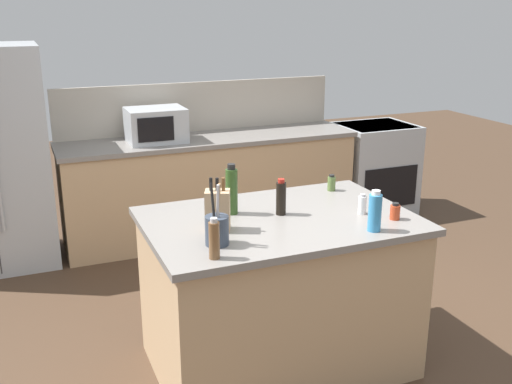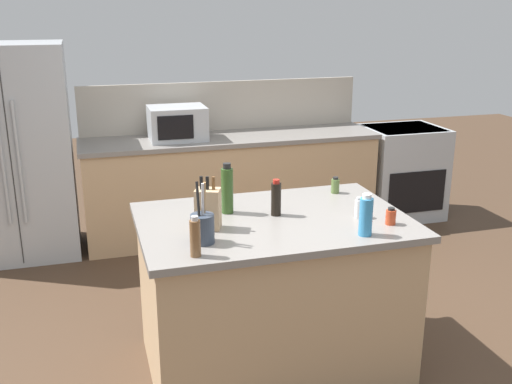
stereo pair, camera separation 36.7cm
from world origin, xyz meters
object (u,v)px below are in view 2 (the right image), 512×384
object	(u,v)px
dish_soap_bottle	(366,216)
spice_jar_paprika	(391,217)
pepper_grinder	(195,238)
microwave	(177,123)
soy_sauce_bottle	(276,199)
range_oven	(401,171)
knife_block	(208,208)
olive_oil_bottle	(227,190)
refrigerator	(15,153)
salt_shaker	(359,208)
spice_jar_oregano	(335,186)
utensil_crock	(203,227)

from	to	relation	value
dish_soap_bottle	spice_jar_paprika	distance (m)	0.24
pepper_grinder	microwave	bearing A→B (deg)	82.73
pepper_grinder	soy_sauce_bottle	bearing A→B (deg)	39.15
range_oven	soy_sauce_bottle	size ratio (longest dim) A/B	4.34
microwave	range_oven	bearing A→B (deg)	-0.00
knife_block	olive_oil_bottle	size ratio (longest dim) A/B	0.98
refrigerator	salt_shaker	xyz separation A→B (m)	(2.02, -2.37, 0.10)
dish_soap_bottle	spice_jar_oregano	distance (m)	0.74
microwave	spice_jar_paprika	bearing A→B (deg)	-72.53
utensil_crock	dish_soap_bottle	bearing A→B (deg)	-9.13
range_oven	spice_jar_oregano	xyz separation A→B (m)	(-1.55, -1.85, 0.52)
utensil_crock	spice_jar_paprika	world-z (taller)	utensil_crock
refrigerator	salt_shaker	distance (m)	3.12
dish_soap_bottle	pepper_grinder	distance (m)	0.90
refrigerator	olive_oil_bottle	distance (m)	2.48
microwave	spice_jar_paprika	world-z (taller)	microwave
olive_oil_bottle	salt_shaker	xyz separation A→B (m)	(0.69, -0.29, -0.08)
pepper_grinder	range_oven	bearing A→B (deg)	45.01
salt_shaker	spice_jar_paprika	bearing A→B (deg)	-50.96
utensil_crock	soy_sauce_bottle	bearing A→B (deg)	30.97
salt_shaker	soy_sauce_bottle	world-z (taller)	soy_sauce_bottle
refrigerator	pepper_grinder	size ratio (longest dim) A/B	8.85
spice_jar_oregano	refrigerator	bearing A→B (deg)	137.52
knife_block	soy_sauce_bottle	world-z (taller)	knife_block
spice_jar_paprika	spice_jar_oregano	bearing A→B (deg)	95.94
pepper_grinder	spice_jar_oregano	distance (m)	1.28
olive_oil_bottle	pepper_grinder	bearing A→B (deg)	-117.46
olive_oil_bottle	pepper_grinder	distance (m)	0.64
salt_shaker	range_oven	bearing A→B (deg)	55.21
utensil_crock	spice_jar_paprika	size ratio (longest dim) A/B	3.33
refrigerator	knife_block	size ratio (longest dim) A/B	6.20
microwave	utensil_crock	size ratio (longest dim) A/B	1.55
range_oven	knife_block	bearing A→B (deg)	-137.57
utensil_crock	range_oven	bearing A→B (deg)	43.96
dish_soap_bottle	pepper_grinder	size ratio (longest dim) A/B	1.11
soy_sauce_bottle	spice_jar_paprika	world-z (taller)	soy_sauce_bottle
knife_block	soy_sauce_bottle	bearing A→B (deg)	35.94
knife_block	spice_jar_paprika	size ratio (longest dim) A/B	3.02
microwave	pepper_grinder	xyz separation A→B (m)	(-0.33, -2.60, -0.05)
dish_soap_bottle	spice_jar_paprika	world-z (taller)	dish_soap_bottle
dish_soap_bottle	soy_sauce_bottle	distance (m)	0.55
dish_soap_bottle	soy_sauce_bottle	bearing A→B (deg)	129.59
utensil_crock	microwave	bearing A→B (deg)	83.81
dish_soap_bottle	salt_shaker	world-z (taller)	dish_soap_bottle
knife_block	pepper_grinder	distance (m)	0.37
refrigerator	spice_jar_paprika	distance (m)	3.31
refrigerator	spice_jar_oregano	distance (m)	2.82
dish_soap_bottle	spice_jar_paprika	bearing A→B (deg)	27.51
microwave	knife_block	size ratio (longest dim) A/B	1.71
soy_sauce_bottle	spice_jar_oregano	xyz separation A→B (m)	(0.49, 0.29, -0.05)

